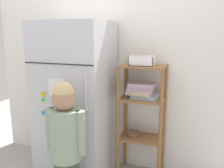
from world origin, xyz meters
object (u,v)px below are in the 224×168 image
object	(u,v)px
refrigerator	(76,101)
fruit_bin	(140,61)
child_standing	(66,134)
pantry_shelf_unit	(141,106)

from	to	relation	value
refrigerator	fruit_bin	size ratio (longest dim) A/B	6.77
refrigerator	child_standing	world-z (taller)	refrigerator
pantry_shelf_unit	fruit_bin	distance (m)	0.45
refrigerator	fruit_bin	world-z (taller)	refrigerator
pantry_shelf_unit	refrigerator	bearing A→B (deg)	-165.66
child_standing	fruit_bin	xyz separation A→B (m)	(0.46, 0.66, 0.54)
refrigerator	child_standing	bearing A→B (deg)	-72.40
refrigerator	fruit_bin	bearing A→B (deg)	12.84
refrigerator	pantry_shelf_unit	size ratio (longest dim) A/B	1.36
pantry_shelf_unit	fruit_bin	size ratio (longest dim) A/B	5.00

